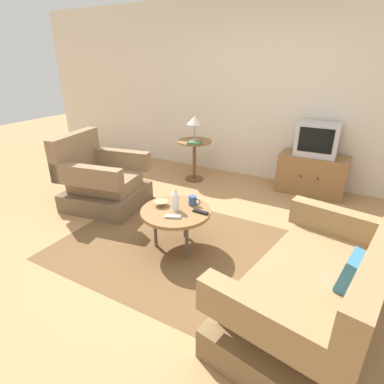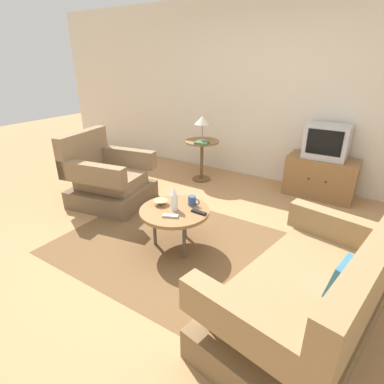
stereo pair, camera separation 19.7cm
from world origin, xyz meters
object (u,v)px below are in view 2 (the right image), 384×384
mug (192,201)px  armchair (107,180)px  bowl (161,202)px  tv_remote_dark (199,212)px  side_table (202,152)px  television (327,141)px  couch (308,298)px  book (202,143)px  tv_remote_silver (170,216)px  vase (174,199)px  coffee_table (175,212)px  tv_stand (320,177)px  table_lamp (202,121)px

mug → armchair: bearing=171.6°
bowl → tv_remote_dark: bearing=6.8°
side_table → mug: 1.85m
television → tv_remote_dark: bearing=-108.7°
couch → tv_remote_dark: (-1.18, 0.44, 0.16)m
tv_remote_dark → couch: bearing=161.1°
couch → side_table: couch is taller
armchair → mug: armchair is taller
couch → book: 2.94m
bowl → tv_remote_silver: 0.30m
mug → tv_remote_dark: (0.15, -0.12, -0.04)m
armchair → mug: 1.55m
television → tv_remote_silver: size_ratio=3.45×
vase → mug: 0.22m
coffee_table → tv_remote_silver: bearing=-67.8°
mug → tv_remote_silver: size_ratio=0.84×
coffee_table → vase: (0.00, -0.00, 0.15)m
armchair → coffee_table: size_ratio=1.54×
couch → television: bearing=20.0°
bowl → tv_stand: bearing=62.0°
coffee_table → table_lamp: bearing=113.0°
vase → bowl: bearing=175.6°
tv_stand → book: book is taller
coffee_table → book: (-0.67, 1.64, 0.27)m
side_table → tv_remote_silver: bearing=-67.0°
television → vase: size_ratio=2.25×
coffee_table → tv_remote_silver: 0.17m
table_lamp → vase: bearing=-67.0°
mug → coffee_table: bearing=-118.1°
armchair → vase: 1.50m
side_table → armchair: bearing=-114.7°
book → side_table: bearing=110.1°
tv_stand → bowl: bearing=-118.0°
television → table_lamp: table_lamp is taller
mug → book: (-0.77, 1.46, 0.18)m
table_lamp → vase: size_ratio=1.56×
armchair → television: television is taller
armchair → mug: (1.52, -0.23, 0.17)m
side_table → mug: size_ratio=4.86×
side_table → vase: 1.98m
side_table → mug: (0.87, -1.63, 0.02)m
tv_remote_silver → vase: bearing=-92.0°
table_lamp → bowl: size_ratio=2.53×
mug → couch: bearing=-22.8°
vase → tv_remote_silver: size_ratio=1.53×
mug → book: bearing=117.8°
tv_remote_dark → coffee_table: bearing=15.9°
couch → vase: size_ratio=6.85×
tv_stand → tv_remote_silver: 2.52m
table_lamp → tv_remote_dark: (1.02, -1.75, -0.51)m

